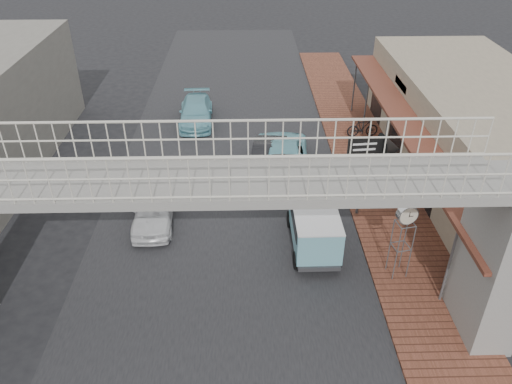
{
  "coord_description": "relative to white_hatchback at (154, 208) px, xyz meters",
  "views": [
    {
      "loc": [
        0.8,
        -14.35,
        11.44
      ],
      "look_at": [
        1.17,
        0.79,
        1.8
      ],
      "focal_mm": 35.0,
      "sensor_mm": 36.0,
      "label": 1
    }
  ],
  "objects": [
    {
      "name": "street_clock",
      "position": [
        8.57,
        -3.34,
        1.75
      ],
      "size": [
        0.7,
        0.62,
        2.75
      ],
      "rotation": [
        0.0,
        0.0,
        0.2
      ],
      "color": "#59595B",
      "rests_on": "sidewalk"
    },
    {
      "name": "shophouse_row",
      "position": [
        13.71,
        2.4,
        1.38
      ],
      "size": [
        7.2,
        18.0,
        4.0
      ],
      "color": "gray",
      "rests_on": "ground"
    },
    {
      "name": "motorcycle_far",
      "position": [
        9.54,
        7.07,
        -0.04
      ],
      "size": [
        1.66,
        0.59,
        0.98
      ],
      "primitive_type": "imported",
      "rotation": [
        0.0,
        0.0,
        1.65
      ],
      "color": "black",
      "rests_on": "sidewalk"
    },
    {
      "name": "footbridge",
      "position": [
        2.75,
        -5.6,
        2.54
      ],
      "size": [
        16.4,
        2.4,
        6.34
      ],
      "color": "gray",
      "rests_on": "ground"
    },
    {
      "name": "angkot_van",
      "position": [
        5.95,
        -1.73,
        0.45
      ],
      "size": [
        1.64,
        3.5,
        1.71
      ],
      "rotation": [
        0.0,
        0.0,
        0.01
      ],
      "color": "black",
      "rests_on": "ground"
    },
    {
      "name": "angkot_far",
      "position": [
        0.91,
        9.23,
        -0.02
      ],
      "size": [
        1.87,
        4.28,
        1.22
      ],
      "primitive_type": "imported",
      "rotation": [
        0.0,
        0.0,
        0.04
      ],
      "color": "#72B8C7",
      "rests_on": "ground"
    },
    {
      "name": "ground",
      "position": [
        2.75,
        -1.6,
        -0.63
      ],
      "size": [
        120.0,
        120.0,
        0.0
      ],
      "primitive_type": "plane",
      "color": "black",
      "rests_on": "ground"
    },
    {
      "name": "white_hatchback",
      "position": [
        0.0,
        0.0,
        0.0
      ],
      "size": [
        1.64,
        3.77,
        1.26
      ],
      "primitive_type": "imported",
      "rotation": [
        0.0,
        0.0,
        0.04
      ],
      "color": "white",
      "rests_on": "ground"
    },
    {
      "name": "dark_sedan",
      "position": [
        4.58,
        3.41,
        0.07
      ],
      "size": [
        1.94,
        4.37,
        1.4
      ],
      "primitive_type": "imported",
      "rotation": [
        0.0,
        0.0,
        -0.11
      ],
      "color": "black",
      "rests_on": "ground"
    },
    {
      "name": "motorcycle_near",
      "position": [
        8.05,
        2.83,
        -0.03
      ],
      "size": [
        1.99,
        0.91,
        1.01
      ],
      "primitive_type": "imported",
      "rotation": [
        0.0,
        0.0,
        1.7
      ],
      "color": "black",
      "rests_on": "sidewalk"
    },
    {
      "name": "sidewalk",
      "position": [
        9.25,
        1.4,
        -0.58
      ],
      "size": [
        3.0,
        40.0,
        0.1
      ],
      "primitive_type": "cube",
      "color": "brown",
      "rests_on": "ground"
    },
    {
      "name": "angkot_curb",
      "position": [
        5.25,
        4.08,
        0.08
      ],
      "size": [
        2.52,
        5.2,
        1.43
      ],
      "primitive_type": "imported",
      "rotation": [
        0.0,
        0.0,
        3.11
      ],
      "color": "#76C0CD",
      "rests_on": "ground"
    },
    {
      "name": "arrow_sign",
      "position": [
        8.79,
        0.26,
        2.24
      ],
      "size": [
        2.02,
        1.3,
        3.44
      ],
      "rotation": [
        0.0,
        0.0,
        0.09
      ],
      "color": "#59595B",
      "rests_on": "sidewalk"
    },
    {
      "name": "road_strip",
      "position": [
        2.75,
        -1.6,
        -0.63
      ],
      "size": [
        10.0,
        60.0,
        0.01
      ],
      "primitive_type": "cube",
      "color": "black",
      "rests_on": "ground"
    }
  ]
}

